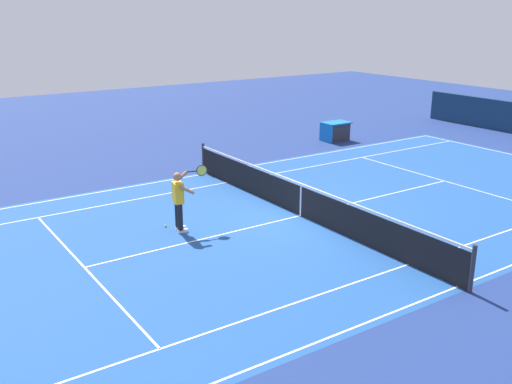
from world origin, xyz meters
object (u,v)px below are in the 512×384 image
(tennis_player_near, at_px, (179,198))
(tennis_net, at_px, (301,200))
(equipment_cart_tarped, at_px, (335,131))
(tennis_ball, at_px, (166,226))

(tennis_player_near, bearing_deg, tennis_net, 166.05)
(tennis_player_near, bearing_deg, equipment_cart_tarped, -150.46)
(equipment_cart_tarped, bearing_deg, tennis_player_near, 29.54)
(tennis_player_near, height_order, tennis_ball, tennis_player_near)
(tennis_player_near, height_order, equipment_cart_tarped, tennis_player_near)
(tennis_ball, bearing_deg, equipment_cart_tarped, -152.88)
(tennis_net, distance_m, equipment_cart_tarped, 10.46)
(tennis_player_near, distance_m, tennis_ball, 1.05)
(tennis_net, bearing_deg, tennis_ball, -20.27)
(tennis_player_near, xyz_separation_m, tennis_ball, (0.21, -0.50, -0.90))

